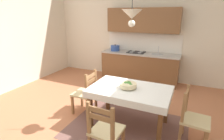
% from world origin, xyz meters
% --- Properties ---
extents(ground_plane, '(6.43, 6.24, 0.10)m').
position_xyz_m(ground_plane, '(0.00, 0.00, -0.05)').
color(ground_plane, '#B7704C').
extents(wall_back, '(6.43, 0.12, 4.03)m').
position_xyz_m(wall_back, '(0.00, 2.88, 2.02)').
color(wall_back, silver).
rests_on(wall_back, ground_plane).
extents(area_rug, '(2.10, 1.60, 0.01)m').
position_xyz_m(area_rug, '(0.58, 0.04, 0.00)').
color(area_rug, brown).
rests_on(area_rug, ground_plane).
extents(kitchen_cabinetry, '(2.35, 0.63, 2.20)m').
position_xyz_m(kitchen_cabinetry, '(0.08, 2.55, 0.86)').
color(kitchen_cabinetry, brown).
rests_on(kitchen_cabinetry, ground_plane).
extents(dining_table, '(1.43, 0.93, 0.75)m').
position_xyz_m(dining_table, '(0.58, 0.14, 0.63)').
color(dining_table, brown).
rests_on(dining_table, ground_plane).
extents(dining_chair_tv_side, '(0.43, 0.43, 0.93)m').
position_xyz_m(dining_chair_tv_side, '(-0.40, 0.20, 0.44)').
color(dining_chair_tv_side, '#D1BC89').
rests_on(dining_chair_tv_side, ground_plane).
extents(dining_chair_window_side, '(0.45, 0.45, 0.93)m').
position_xyz_m(dining_chair_window_side, '(1.65, 0.09, 0.44)').
color(dining_chair_window_side, '#D1BC89').
rests_on(dining_chair_window_side, ground_plane).
extents(dining_chair_camera_side, '(0.44, 0.44, 0.93)m').
position_xyz_m(dining_chair_camera_side, '(0.53, -0.76, 0.44)').
color(dining_chair_camera_side, '#D1BC89').
rests_on(dining_chair_camera_side, ground_plane).
extents(fruit_bowl, '(0.30, 0.30, 0.12)m').
position_xyz_m(fruit_bowl, '(0.55, 0.13, 0.81)').
color(fruit_bowl, beige).
rests_on(fruit_bowl, dining_table).
extents(pendant_lamp, '(0.32, 0.32, 0.80)m').
position_xyz_m(pendant_lamp, '(0.60, 0.05, 2.01)').
color(pendant_lamp, black).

